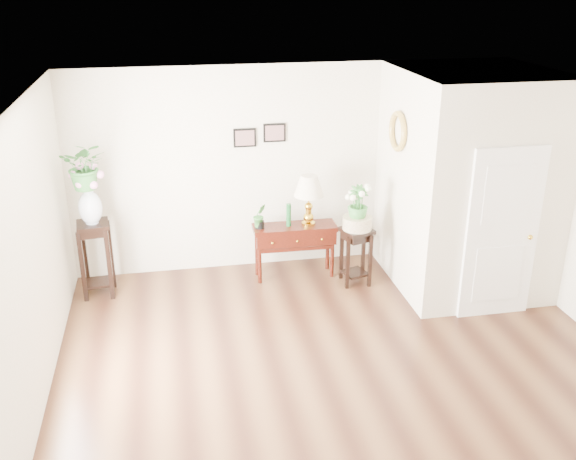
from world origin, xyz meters
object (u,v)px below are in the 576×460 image
object	(u,v)px
console_table	(294,251)
plant_stand_a	(97,259)
plant_stand_b	(356,256)
table_lamp	(309,200)

from	to	relation	value
console_table	plant_stand_a	size ratio (longest dim) A/B	1.13
console_table	plant_stand_b	xyz separation A→B (m)	(0.76, -0.35, 0.02)
plant_stand_b	console_table	bearing A→B (deg)	155.36
console_table	plant_stand_a	distance (m)	2.58
table_lamp	plant_stand_a	size ratio (longest dim) A/B	0.70
table_lamp	plant_stand_b	world-z (taller)	table_lamp
plant_stand_a	plant_stand_b	size ratio (longest dim) A/B	1.28
table_lamp	plant_stand_b	size ratio (longest dim) A/B	0.90
console_table	plant_stand_a	bearing A→B (deg)	-177.93
table_lamp	plant_stand_b	bearing A→B (deg)	-31.42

